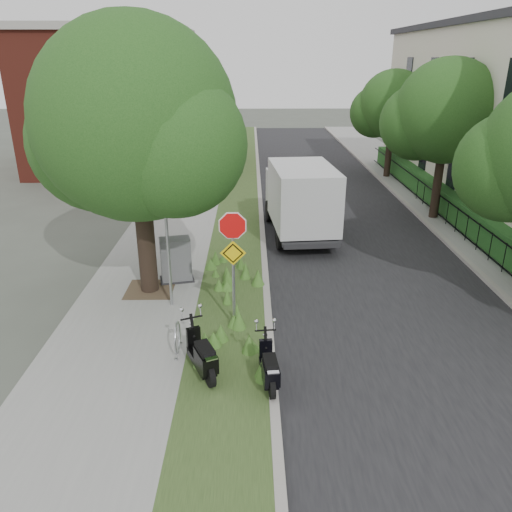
{
  "coord_description": "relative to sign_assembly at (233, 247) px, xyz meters",
  "views": [
    {
      "loc": [
        -0.96,
        -10.78,
        6.64
      ],
      "look_at": [
        -0.82,
        2.53,
        1.3
      ],
      "focal_mm": 35.0,
      "sensor_mm": 36.0,
      "label": 1
    }
  ],
  "objects": [
    {
      "name": "scooter_near",
      "position": [
        -0.61,
        -2.14,
        -1.81
      ],
      "size": [
        0.85,
        1.63,
        0.82
      ],
      "color": "black",
      "rests_on": "ground"
    },
    {
      "name": "sign_assembly",
      "position": [
        0.0,
        0.0,
        0.0
      ],
      "size": [
        0.94,
        0.08,
        3.22
      ],
      "color": "#A5A8AD",
      "rests_on": "ground"
    },
    {
      "name": "fence_far",
      "position": [
        8.6,
        9.42,
        -1.66
      ],
      "size": [
        0.04,
        24.0,
        1.0
      ],
      "color": "black",
      "rests_on": "ground"
    },
    {
      "name": "scooter_far",
      "position": [
        0.82,
        -2.55,
        -1.84
      ],
      "size": [
        0.43,
        1.58,
        0.75
      ],
      "color": "black",
      "rests_on": "ground"
    },
    {
      "name": "far_tree_b",
      "position": [
        8.34,
        9.46,
        2.04
      ],
      "size": [
        4.83,
        4.31,
        6.56
      ],
      "color": "black",
      "rests_on": "ground"
    },
    {
      "name": "brick_building",
      "position": [
        -8.1,
        21.42,
        1.88
      ],
      "size": [
        9.4,
        10.4,
        8.3
      ],
      "color": "maroon",
      "rests_on": "ground"
    },
    {
      "name": "box_truck",
      "position": [
        2.36,
        7.4,
        -0.73
      ],
      "size": [
        2.56,
        5.56,
        2.45
      ],
      "color": "#262628",
      "rests_on": "ground"
    },
    {
      "name": "ground",
      "position": [
        1.4,
        -0.58,
        -2.33
      ],
      "size": [
        120.0,
        120.0,
        0.0
      ],
      "primitive_type": "plane",
      "color": "#4C5147",
      "rests_on": "ground"
    },
    {
      "name": "street_tree_main",
      "position": [
        -2.68,
        2.28,
        2.48
      ],
      "size": [
        6.21,
        5.54,
        7.66
      ],
      "color": "black",
      "rests_on": "ground"
    },
    {
      "name": "utility_cabinet",
      "position": [
        -1.89,
        2.92,
        -1.55
      ],
      "size": [
        1.16,
        0.9,
        1.37
      ],
      "color": "#262628",
      "rests_on": "ground"
    },
    {
      "name": "kerb_near",
      "position": [
        0.9,
        9.42,
        -2.26
      ],
      "size": [
        0.2,
        60.0,
        0.13
      ],
      "primitive_type": "cube",
      "color": "#9E9991",
      "rests_on": "ground"
    },
    {
      "name": "far_tree_c",
      "position": [
        8.34,
        17.46,
        1.63
      ],
      "size": [
        4.37,
        3.89,
        5.93
      ],
      "color": "black",
      "rests_on": "ground"
    },
    {
      "name": "bare_post",
      "position": [
        -1.8,
        1.22,
        -0.21
      ],
      "size": [
        0.08,
        0.08,
        4.0
      ],
      "color": "#A5A8AD",
      "rests_on": "ground"
    },
    {
      "name": "sidewalk_near",
      "position": [
        -2.85,
        9.42,
        -2.27
      ],
      "size": [
        3.5,
        60.0,
        0.12
      ],
      "primitive_type": "cube",
      "color": "gray",
      "rests_on": "ground"
    },
    {
      "name": "hedge_far",
      "position": [
        9.3,
        9.42,
        -1.66
      ],
      "size": [
        1.0,
        24.0,
        1.1
      ],
      "primitive_type": "cube",
      "color": "#1C4D1B",
      "rests_on": "footpath_far"
    },
    {
      "name": "road",
      "position": [
        4.4,
        9.42,
        -2.32
      ],
      "size": [
        7.0,
        60.0,
        0.01
      ],
      "primitive_type": "cube",
      "color": "black",
      "rests_on": "ground"
    },
    {
      "name": "footpath_far",
      "position": [
        9.6,
        9.42,
        -2.27
      ],
      "size": [
        3.2,
        60.0,
        0.12
      ],
      "primitive_type": "cube",
      "color": "gray",
      "rests_on": "ground"
    },
    {
      "name": "kerb_far",
      "position": [
        7.9,
        9.42,
        -2.26
      ],
      "size": [
        0.2,
        60.0,
        0.13
      ],
      "primitive_type": "cube",
      "color": "#9E9991",
      "rests_on": "ground"
    },
    {
      "name": "bike_hoop",
      "position": [
        -1.3,
        -1.18,
        -1.83
      ],
      "size": [
        0.06,
        0.78,
        0.77
      ],
      "color": "#A5A8AD",
      "rests_on": "ground"
    },
    {
      "name": "verge",
      "position": [
        -0.1,
        9.42,
        -2.27
      ],
      "size": [
        2.0,
        60.0,
        0.12
      ],
      "primitive_type": "cube",
      "color": "#30471E",
      "rests_on": "ground"
    }
  ]
}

